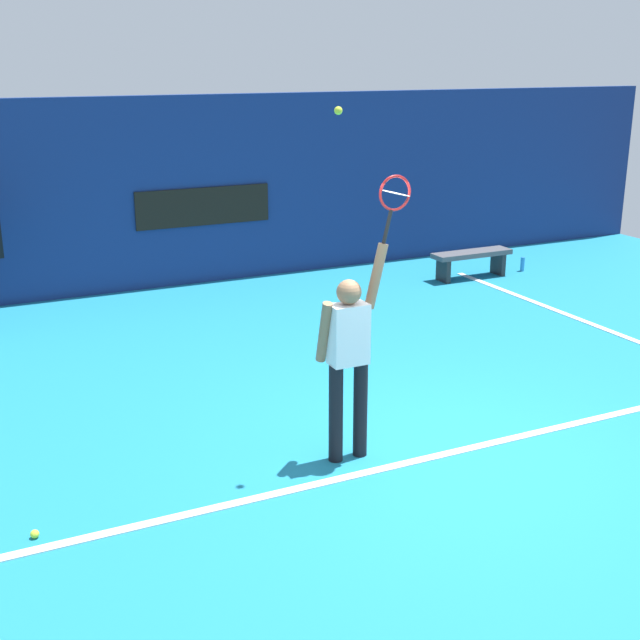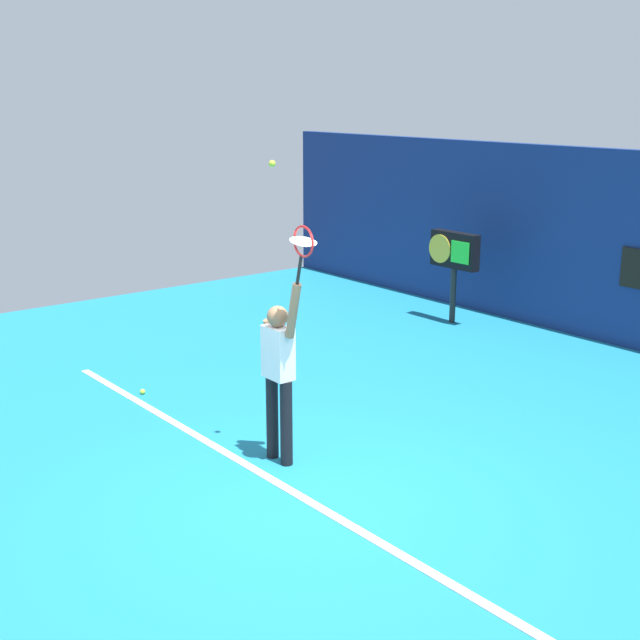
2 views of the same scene
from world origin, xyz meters
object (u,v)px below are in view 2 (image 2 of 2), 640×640
(scoreboard_clock, at_px, (454,254))
(tennis_ball, at_px, (272,164))
(tennis_racket, at_px, (303,245))
(spare_ball, at_px, (143,392))
(tennis_player, at_px, (279,370))

(scoreboard_clock, bearing_deg, tennis_ball, -64.45)
(tennis_racket, distance_m, tennis_ball, 0.90)
(tennis_racket, xyz_separation_m, tennis_ball, (-0.53, 0.03, 0.73))
(tennis_racket, xyz_separation_m, spare_ball, (-3.21, -0.16, -2.34))
(tennis_player, distance_m, scoreboard_clock, 6.28)
(tennis_player, xyz_separation_m, tennis_ball, (-0.10, 0.03, 2.10))
(scoreboard_clock, bearing_deg, tennis_player, -63.69)
(spare_ball, bearing_deg, tennis_ball, 4.11)
(tennis_racket, bearing_deg, scoreboard_clock, 119.65)
(scoreboard_clock, xyz_separation_m, spare_ball, (-0.01, -5.79, -1.15))
(tennis_player, xyz_separation_m, spare_ball, (-2.79, -0.17, -0.98))
(scoreboard_clock, height_order, spare_ball, scoreboard_clock)
(tennis_player, relative_size, tennis_racket, 3.17)
(tennis_racket, relative_size, tennis_ball, 9.20)
(tennis_player, bearing_deg, scoreboard_clock, 116.31)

